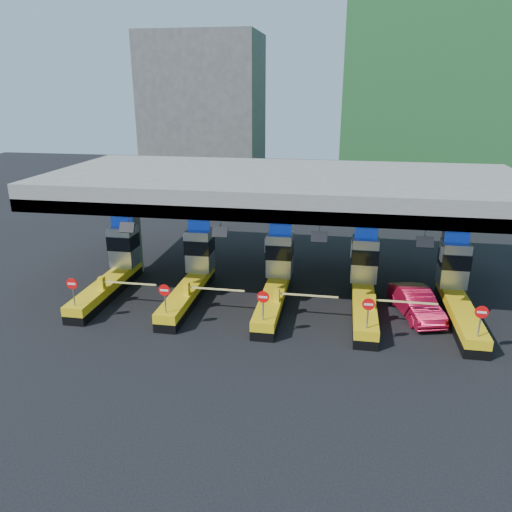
# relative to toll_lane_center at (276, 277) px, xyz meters

# --- Properties ---
(ground) EXTENTS (120.00, 120.00, 0.00)m
(ground) POSITION_rel_toll_lane_center_xyz_m (-0.00, -0.28, -1.40)
(ground) COLOR black
(ground) RESTS_ON ground
(toll_canopy) EXTENTS (28.00, 12.09, 7.00)m
(toll_canopy) POSITION_rel_toll_lane_center_xyz_m (-0.00, 2.59, 4.74)
(toll_canopy) COLOR slate
(toll_canopy) RESTS_ON ground
(toll_lane_far_left) EXTENTS (4.43, 8.00, 4.16)m
(toll_lane_far_left) POSITION_rel_toll_lane_center_xyz_m (-10.00, 0.00, 0.00)
(toll_lane_far_left) COLOR black
(toll_lane_far_left) RESTS_ON ground
(toll_lane_left) EXTENTS (4.43, 8.00, 4.16)m
(toll_lane_left) POSITION_rel_toll_lane_center_xyz_m (-5.00, 0.00, 0.00)
(toll_lane_left) COLOR black
(toll_lane_left) RESTS_ON ground
(toll_lane_center) EXTENTS (4.43, 8.00, 4.16)m
(toll_lane_center) POSITION_rel_toll_lane_center_xyz_m (0.00, 0.00, 0.00)
(toll_lane_center) COLOR black
(toll_lane_center) RESTS_ON ground
(toll_lane_right) EXTENTS (4.43, 8.00, 4.16)m
(toll_lane_right) POSITION_rel_toll_lane_center_xyz_m (5.00, 0.00, 0.00)
(toll_lane_right) COLOR black
(toll_lane_right) RESTS_ON ground
(toll_lane_far_right) EXTENTS (4.43, 8.00, 4.16)m
(toll_lane_far_right) POSITION_rel_toll_lane_center_xyz_m (10.00, 0.00, 0.00)
(toll_lane_far_right) COLOR black
(toll_lane_far_right) RESTS_ON ground
(bg_building_scaffold) EXTENTS (18.00, 12.00, 28.00)m
(bg_building_scaffold) POSITION_rel_toll_lane_center_xyz_m (12.00, 31.72, 12.60)
(bg_building_scaffold) COLOR #1E5926
(bg_building_scaffold) RESTS_ON ground
(bg_building_concrete) EXTENTS (14.00, 10.00, 18.00)m
(bg_building_concrete) POSITION_rel_toll_lane_center_xyz_m (-14.00, 35.72, 7.60)
(bg_building_concrete) COLOR #4C4C49
(bg_building_concrete) RESTS_ON ground
(red_car) EXTENTS (2.79, 4.87, 1.52)m
(red_car) POSITION_rel_toll_lane_center_xyz_m (7.77, -0.96, -0.64)
(red_car) COLOR maroon
(red_car) RESTS_ON ground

